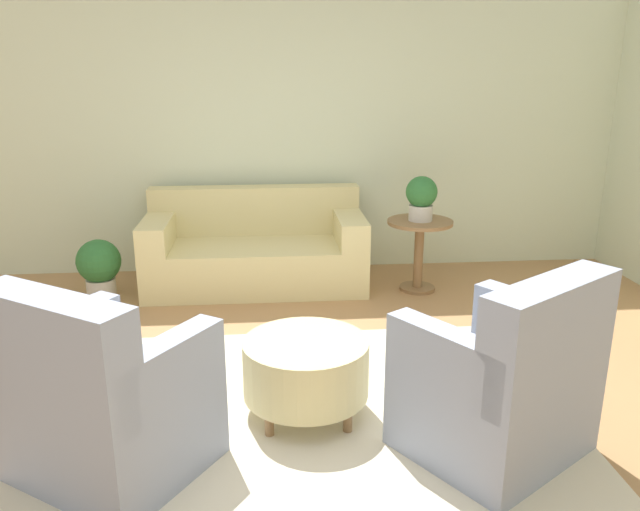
{
  "coord_description": "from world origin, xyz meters",
  "views": [
    {
      "loc": [
        -0.18,
        -3.17,
        1.88
      ],
      "look_at": [
        0.15,
        0.55,
        0.75
      ],
      "focal_mm": 35.0,
      "sensor_mm": 36.0,
      "label": 1
    }
  ],
  "objects_px": {
    "couch": "(256,251)",
    "potted_plant_on_side_table": "(421,197)",
    "ottoman_table": "(306,368)",
    "armchair_right": "(504,385)",
    "potted_plant_floor": "(99,266)",
    "armchair_left": "(102,403)",
    "side_table": "(419,242)"
  },
  "relations": [
    {
      "from": "couch",
      "to": "potted_plant_on_side_table",
      "type": "relative_size",
      "value": 5.01
    },
    {
      "from": "ottoman_table",
      "to": "armchair_right",
      "type": "bearing_deg",
      "value": -25.3
    },
    {
      "from": "potted_plant_on_side_table",
      "to": "potted_plant_floor",
      "type": "relative_size",
      "value": 0.75
    },
    {
      "from": "ottoman_table",
      "to": "potted_plant_floor",
      "type": "bearing_deg",
      "value": 128.67
    },
    {
      "from": "ottoman_table",
      "to": "potted_plant_floor",
      "type": "xyz_separation_m",
      "value": [
        -1.61,
        2.01,
        -0.01
      ]
    },
    {
      "from": "ottoman_table",
      "to": "armchair_left",
      "type": "bearing_deg",
      "value": -155.52
    },
    {
      "from": "armchair_right",
      "to": "couch",
      "type": "bearing_deg",
      "value": 114.96
    },
    {
      "from": "armchair_left",
      "to": "potted_plant_on_side_table",
      "type": "relative_size",
      "value": 2.86
    },
    {
      "from": "couch",
      "to": "ottoman_table",
      "type": "height_order",
      "value": "couch"
    },
    {
      "from": "couch",
      "to": "armchair_right",
      "type": "height_order",
      "value": "armchair_right"
    },
    {
      "from": "couch",
      "to": "armchair_left",
      "type": "distance_m",
      "value": 2.78
    },
    {
      "from": "ottoman_table",
      "to": "side_table",
      "type": "relative_size",
      "value": 1.11
    },
    {
      "from": "couch",
      "to": "potted_plant_floor",
      "type": "distance_m",
      "value": 1.33
    },
    {
      "from": "armchair_left",
      "to": "armchair_right",
      "type": "height_order",
      "value": "same"
    },
    {
      "from": "armchair_left",
      "to": "potted_plant_floor",
      "type": "xyz_separation_m",
      "value": [
        -0.63,
        2.46,
        -0.1
      ]
    },
    {
      "from": "armchair_left",
      "to": "potted_plant_on_side_table",
      "type": "xyz_separation_m",
      "value": [
        2.1,
        2.41,
        0.45
      ]
    },
    {
      "from": "potted_plant_floor",
      "to": "armchair_right",
      "type": "bearing_deg",
      "value": -43.87
    },
    {
      "from": "armchair_right",
      "to": "side_table",
      "type": "bearing_deg",
      "value": 86.21
    },
    {
      "from": "ottoman_table",
      "to": "side_table",
      "type": "xyz_separation_m",
      "value": [
        1.11,
        1.96,
        0.14
      ]
    },
    {
      "from": "side_table",
      "to": "potted_plant_floor",
      "type": "height_order",
      "value": "side_table"
    },
    {
      "from": "ottoman_table",
      "to": "potted_plant_on_side_table",
      "type": "bearing_deg",
      "value": 60.51
    },
    {
      "from": "armchair_left",
      "to": "ottoman_table",
      "type": "height_order",
      "value": "armchair_left"
    },
    {
      "from": "armchair_right",
      "to": "potted_plant_floor",
      "type": "xyz_separation_m",
      "value": [
        -2.56,
        2.46,
        -0.1
      ]
    },
    {
      "from": "couch",
      "to": "armchair_left",
      "type": "height_order",
      "value": "armchair_left"
    },
    {
      "from": "couch",
      "to": "potted_plant_on_side_table",
      "type": "bearing_deg",
      "value": -11.14
    },
    {
      "from": "armchair_right",
      "to": "armchair_left",
      "type": "bearing_deg",
      "value": 180.0
    },
    {
      "from": "potted_plant_on_side_table",
      "to": "couch",
      "type": "bearing_deg",
      "value": 168.86
    },
    {
      "from": "couch",
      "to": "ottoman_table",
      "type": "distance_m",
      "value": 2.26
    },
    {
      "from": "couch",
      "to": "potted_plant_on_side_table",
      "type": "xyz_separation_m",
      "value": [
        1.41,
        -0.28,
        0.53
      ]
    },
    {
      "from": "couch",
      "to": "side_table",
      "type": "bearing_deg",
      "value": -11.14
    },
    {
      "from": "ottoman_table",
      "to": "side_table",
      "type": "distance_m",
      "value": 2.26
    },
    {
      "from": "couch",
      "to": "armchair_right",
      "type": "relative_size",
      "value": 1.75
    }
  ]
}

